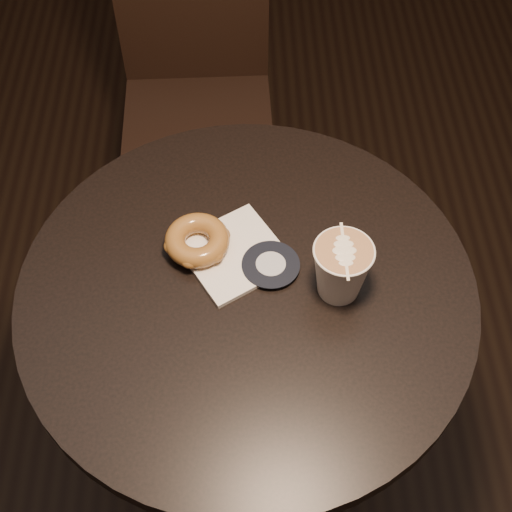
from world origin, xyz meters
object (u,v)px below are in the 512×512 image
at_px(cafe_table, 248,349).
at_px(chair, 195,67).
at_px(latte_cup, 341,270).
at_px(pastry_bag, 234,254).
at_px(doughnut, 197,240).

bearing_deg(cafe_table, chair, 97.96).
height_order(chair, latte_cup, chair).
xyz_separation_m(pastry_bag, latte_cup, (0.16, -0.07, 0.05)).
bearing_deg(chair, cafe_table, -83.30).
height_order(cafe_table, doughnut, doughnut).
bearing_deg(chair, latte_cup, -74.10).
relative_size(cafe_table, chair, 0.81).
bearing_deg(doughnut, cafe_table, -43.27).
height_order(chair, doughnut, chair).
bearing_deg(latte_cup, doughnut, 159.40).
bearing_deg(pastry_bag, chair, 66.46).
xyz_separation_m(cafe_table, doughnut, (-0.07, 0.07, 0.22)).
height_order(doughnut, latte_cup, latte_cup).
relative_size(cafe_table, doughnut, 7.42).
xyz_separation_m(pastry_bag, doughnut, (-0.06, 0.01, 0.02)).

